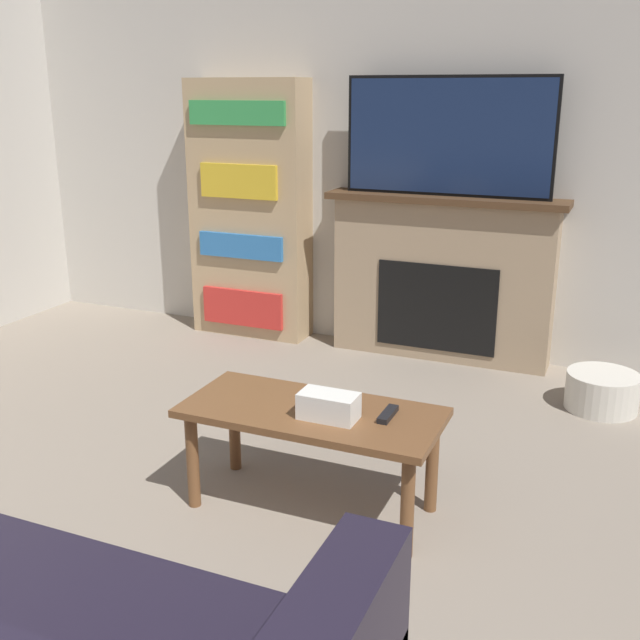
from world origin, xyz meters
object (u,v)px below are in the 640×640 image
object	(u,v)px
coffee_table	(312,424)
storage_basket	(602,391)
fireplace	(442,278)
tv	(448,137)
bookshelf	(250,211)

from	to	relation	value
coffee_table	storage_basket	xyz separation A→B (m)	(1.01, 1.49, -0.27)
fireplace	tv	world-z (taller)	tv
tv	bookshelf	distance (m)	1.41
coffee_table	bookshelf	distance (m)	2.37
fireplace	coffee_table	world-z (taller)	fireplace
coffee_table	tv	bearing A→B (deg)	89.48
fireplace	tv	bearing A→B (deg)	-90.00
coffee_table	bookshelf	xyz separation A→B (m)	(-1.29, 1.93, 0.47)
fireplace	tv	distance (m)	0.84
tv	storage_basket	bearing A→B (deg)	-24.11
fireplace	tv	xyz separation A→B (m)	(0.00, -0.02, 0.84)
tv	storage_basket	world-z (taller)	tv
tv	storage_basket	xyz separation A→B (m)	(1.00, -0.45, -1.26)
fireplace	storage_basket	world-z (taller)	fireplace
tv	bookshelf	xyz separation A→B (m)	(-1.31, -0.00, -0.51)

